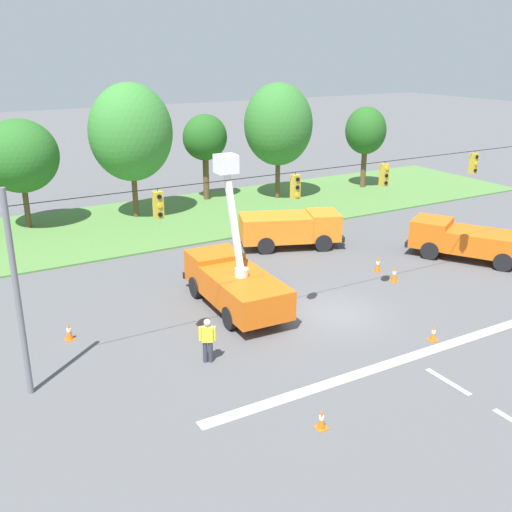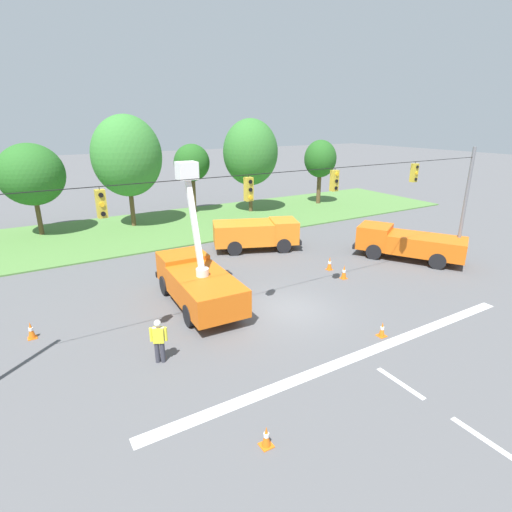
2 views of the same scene
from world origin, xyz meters
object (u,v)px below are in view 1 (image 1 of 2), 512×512
Objects in this scene: tree_east_end at (366,131)px; utility_truck_support_near at (469,240)px; utility_truck_support_far at (290,227)px; traffic_cone_mid_left at (322,419)px; tree_centre at (131,133)px; utility_truck_bucket_lift at (234,280)px; tree_far_east at (278,125)px; tree_west at (20,156)px; traffic_cone_lane_edge_b at (394,274)px; traffic_cone_near_bucket at (69,331)px; road_worker at (208,338)px; traffic_cone_foreground_left at (378,264)px; traffic_cone_foreground_right at (433,333)px; tree_east at (205,138)px.

tree_east_end reaches higher than utility_truck_support_near.
utility_truck_support_far is 17.96m from traffic_cone_mid_left.
tree_centre is 1.32× the size of utility_truck_bucket_lift.
tree_far_east is 12.72m from utility_truck_support_far.
tree_west is at bearing 108.02° from utility_truck_bucket_lift.
utility_truck_bucket_lift is (-20.82, -16.20, -3.43)m from tree_east_end.
tree_far_east reaches higher than utility_truck_support_far.
traffic_cone_lane_edge_b is (-12.30, -17.43, -4.33)m from tree_east_end.
road_worker is at bearing -47.31° from traffic_cone_near_bucket.
traffic_cone_lane_edge_b is (-0.23, -1.52, -0.01)m from traffic_cone_foreground_left.
tree_far_east is 1.28× the size of utility_truck_bucket_lift.
tree_centre is 1.04× the size of tree_far_east.
traffic_cone_lane_edge_b is at bearing -125.21° from tree_east_end.
traffic_cone_foreground_right is 0.98× the size of traffic_cone_mid_left.
tree_far_east reaches higher than tree_west.
utility_truck_bucket_lift reaches higher than tree_east_end.
utility_truck_support_far reaches higher than traffic_cone_foreground_left.
utility_truck_support_near is at bearing -84.00° from tree_far_east.
traffic_cone_foreground_right is at bearing -123.63° from tree_east_end.
tree_west is at bearing 97.95° from traffic_cone_mid_left.
tree_far_east is at bearing 177.69° from tree_east_end.
traffic_cone_near_bucket is at bearing -158.71° from utility_truck_support_far.
traffic_cone_foreground_right is at bearing -79.83° from tree_centre.
utility_truck_support_far is at bearing 44.49° from road_worker.
tree_centre is 19.66m from tree_east_end.
utility_truck_bucket_lift is at bearing 177.18° from utility_truck_support_near.
road_worker is at bearing -135.51° from utility_truck_support_far.
tree_west is at bearing 172.10° from tree_centre.
tree_east is 0.94× the size of utility_truck_support_near.
tree_centre is at bearing 77.97° from road_worker.
traffic_cone_lane_edge_b is (10.48, 8.27, 0.07)m from traffic_cone_mid_left.
road_worker is at bearing -160.49° from traffic_cone_foreground_left.
tree_far_east is 1.26× the size of utility_truck_support_near.
tree_east is 30.27m from traffic_cone_mid_left.
tree_east is 24.08m from traffic_cone_near_bucket.
tree_centre is 27.04m from traffic_cone_mid_left.
traffic_cone_foreground_left reaches higher than traffic_cone_lane_edge_b.
traffic_cone_near_bucket is (-28.14, -15.71, -4.36)m from tree_east_end.
traffic_cone_lane_edge_b is (7.32, -18.01, -5.46)m from tree_centre.
traffic_cone_mid_left is (-7.42, -2.58, 0.01)m from traffic_cone_foreground_right.
utility_truck_support_far is (-5.62, -10.48, -4.52)m from tree_far_east.
tree_west reaches higher than road_worker.
utility_truck_bucket_lift is at bearing 78.29° from traffic_cone_mid_left.
traffic_cone_foreground_left is (-12.08, -15.92, -4.32)m from tree_east_end.
tree_centre is 13.04m from utility_truck_support_far.
tree_east_end is 8.35× the size of traffic_cone_lane_edge_b.
tree_far_east is 26.31m from road_worker.
traffic_cone_foreground_left is at bearing 1.87° from utility_truck_bucket_lift.
utility_truck_support_near reaches higher than traffic_cone_mid_left.
tree_far_east is at bearing -1.23° from tree_centre.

